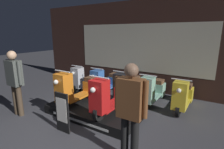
% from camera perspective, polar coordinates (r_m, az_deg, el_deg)
% --- Properties ---
extents(ground_plane, '(30.00, 30.00, 0.00)m').
position_cam_1_polar(ground_plane, '(4.00, -15.13, -18.58)').
color(ground_plane, '#38383D').
extents(shop_wall_back, '(9.16, 0.09, 3.20)m').
position_cam_1_polar(shop_wall_back, '(6.49, 8.66, 9.02)').
color(shop_wall_back, '#331E19').
rests_on(shop_wall_back, ground_plane).
extents(display_platform, '(2.39, 1.32, 0.23)m').
position_cam_1_polar(display_platform, '(4.69, -5.50, -11.48)').
color(display_platform, black).
rests_on(display_platform, ground_plane).
extents(scooter_display_left, '(0.49, 1.55, 0.99)m').
position_cam_1_polar(scooter_display_left, '(4.81, -11.07, -4.60)').
color(scooter_display_left, black).
rests_on(scooter_display_left, display_platform).
extents(scooter_display_right, '(0.49, 1.55, 0.99)m').
position_cam_1_polar(scooter_display_right, '(4.18, -0.08, -7.13)').
color(scooter_display_right, black).
rests_on(scooter_display_right, display_platform).
extents(scooter_backrow_0, '(0.49, 1.55, 0.99)m').
position_cam_1_polar(scooter_backrow_0, '(6.65, -8.23, -1.45)').
color(scooter_backrow_0, black).
rests_on(scooter_backrow_0, ground_plane).
extents(scooter_backrow_1, '(0.49, 1.55, 0.99)m').
position_cam_1_polar(scooter_backrow_1, '(6.15, -2.07, -2.55)').
color(scooter_backrow_1, black).
rests_on(scooter_backrow_1, ground_plane).
extents(scooter_backrow_2, '(0.49, 1.55, 0.99)m').
position_cam_1_polar(scooter_backrow_2, '(5.73, 5.09, -3.80)').
color(scooter_backrow_2, black).
rests_on(scooter_backrow_2, ground_plane).
extents(scooter_backrow_3, '(0.49, 1.55, 0.99)m').
position_cam_1_polar(scooter_backrow_3, '(5.42, 13.23, -5.15)').
color(scooter_backrow_3, black).
rests_on(scooter_backrow_3, ground_plane).
extents(scooter_backrow_4, '(0.49, 1.55, 0.99)m').
position_cam_1_polar(scooter_backrow_4, '(5.23, 22.20, -6.50)').
color(scooter_backrow_4, black).
rests_on(scooter_backrow_4, ground_plane).
extents(person_left_browsing, '(0.57, 0.23, 1.67)m').
position_cam_1_polar(person_left_browsing, '(4.99, -29.17, -1.16)').
color(person_left_browsing, '#473828').
rests_on(person_left_browsing, ground_plane).
extents(person_right_browsing, '(0.56, 0.22, 1.66)m').
position_cam_1_polar(person_right_browsing, '(2.78, 6.03, -10.51)').
color(person_right_browsing, black).
rests_on(person_right_browsing, ground_plane).
extents(price_sign_board, '(0.37, 0.04, 0.89)m').
position_cam_1_polar(price_sign_board, '(3.91, -15.93, -11.88)').
color(price_sign_board, black).
rests_on(price_sign_board, ground_plane).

